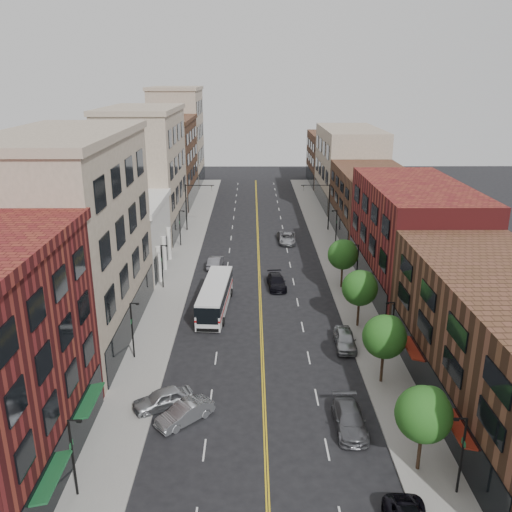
{
  "coord_description": "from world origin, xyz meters",
  "views": [
    {
      "loc": [
        -0.86,
        -33.35,
        23.19
      ],
      "look_at": [
        -0.45,
        20.69,
        5.0
      ],
      "focal_mm": 38.0,
      "sensor_mm": 36.0,
      "label": 1
    }
  ],
  "objects_px": {
    "car_lane_c": "(283,236)",
    "car_lane_a": "(277,282)",
    "car_angle_a": "(163,399)",
    "car_angle_b": "(185,413)",
    "car_parked_far": "(345,339)",
    "city_bus": "(215,295)",
    "car_lane_b": "(288,238)",
    "car_lane_behind": "(215,262)",
    "car_parked_mid": "(350,419)"
  },
  "relations": [
    {
      "from": "car_lane_b",
      "to": "car_lane_behind",
      "type": "bearing_deg",
      "value": -128.49
    },
    {
      "from": "city_bus",
      "to": "car_parked_far",
      "type": "distance_m",
      "value": 14.58
    },
    {
      "from": "car_parked_far",
      "to": "car_angle_b",
      "type": "bearing_deg",
      "value": -138.24
    },
    {
      "from": "car_lane_b",
      "to": "car_lane_c",
      "type": "distance_m",
      "value": 1.45
    },
    {
      "from": "car_angle_b",
      "to": "car_angle_a",
      "type": "bearing_deg",
      "value": -175.44
    },
    {
      "from": "car_angle_b",
      "to": "car_lane_a",
      "type": "height_order",
      "value": "car_angle_b"
    },
    {
      "from": "car_parked_far",
      "to": "car_parked_mid",
      "type": "bearing_deg",
      "value": -95.91
    },
    {
      "from": "car_lane_a",
      "to": "car_lane_c",
      "type": "relative_size",
      "value": 1.26
    },
    {
      "from": "car_lane_c",
      "to": "city_bus",
      "type": "bearing_deg",
      "value": -114.76
    },
    {
      "from": "city_bus",
      "to": "car_angle_a",
      "type": "bearing_deg",
      "value": -94.91
    },
    {
      "from": "car_angle_a",
      "to": "car_lane_b",
      "type": "bearing_deg",
      "value": 138.48
    },
    {
      "from": "car_angle_a",
      "to": "car_angle_b",
      "type": "xyz_separation_m",
      "value": [
        1.8,
        -1.67,
        -0.04
      ]
    },
    {
      "from": "city_bus",
      "to": "car_lane_b",
      "type": "relative_size",
      "value": 2.27
    },
    {
      "from": "car_angle_a",
      "to": "car_lane_b",
      "type": "relative_size",
      "value": 0.88
    },
    {
      "from": "car_angle_b",
      "to": "car_lane_b",
      "type": "xyz_separation_m",
      "value": [
        9.87,
        42.43,
        -0.02
      ]
    },
    {
      "from": "car_lane_a",
      "to": "city_bus",
      "type": "bearing_deg",
      "value": -141.84
    },
    {
      "from": "car_angle_a",
      "to": "car_angle_b",
      "type": "distance_m",
      "value": 2.46
    },
    {
      "from": "car_angle_b",
      "to": "car_parked_far",
      "type": "relative_size",
      "value": 0.96
    },
    {
      "from": "city_bus",
      "to": "car_parked_mid",
      "type": "bearing_deg",
      "value": -58.19
    },
    {
      "from": "car_lane_c",
      "to": "car_angle_b",
      "type": "bearing_deg",
      "value": -108.1
    },
    {
      "from": "car_lane_behind",
      "to": "car_lane_c",
      "type": "xyz_separation_m",
      "value": [
        9.16,
        11.74,
        -0.09
      ]
    },
    {
      "from": "car_angle_b",
      "to": "car_lane_b",
      "type": "relative_size",
      "value": 0.87
    },
    {
      "from": "car_angle_a",
      "to": "car_parked_mid",
      "type": "distance_m",
      "value": 13.44
    },
    {
      "from": "car_angle_b",
      "to": "car_lane_b",
      "type": "height_order",
      "value": "car_angle_b"
    },
    {
      "from": "car_parked_mid",
      "to": "car_lane_a",
      "type": "distance_m",
      "value": 26.31
    },
    {
      "from": "car_parked_mid",
      "to": "car_lane_a",
      "type": "height_order",
      "value": "car_parked_mid"
    },
    {
      "from": "car_parked_mid",
      "to": "car_angle_b",
      "type": "bearing_deg",
      "value": 175.69
    },
    {
      "from": "car_angle_a",
      "to": "car_lane_a",
      "type": "relative_size",
      "value": 0.92
    },
    {
      "from": "city_bus",
      "to": "car_lane_c",
      "type": "xyz_separation_m",
      "value": [
        8.33,
        24.73,
        -1.02
      ]
    },
    {
      "from": "city_bus",
      "to": "car_angle_b",
      "type": "xyz_separation_m",
      "value": [
        -0.93,
        -19.0,
        -0.95
      ]
    },
    {
      "from": "car_lane_a",
      "to": "car_lane_c",
      "type": "xyz_separation_m",
      "value": [
        1.74,
        18.59,
        -0.05
      ]
    },
    {
      "from": "car_parked_far",
      "to": "car_lane_a",
      "type": "relative_size",
      "value": 0.94
    },
    {
      "from": "city_bus",
      "to": "car_lane_behind",
      "type": "xyz_separation_m",
      "value": [
        -0.83,
        12.99,
        -0.94
      ]
    },
    {
      "from": "car_lane_c",
      "to": "car_angle_a",
      "type": "bearing_deg",
      "value": -110.88
    },
    {
      "from": "car_lane_b",
      "to": "car_parked_far",
      "type": "bearing_deg",
      "value": -79.69
    },
    {
      "from": "car_lane_c",
      "to": "car_lane_a",
      "type": "bearing_deg",
      "value": -101.5
    },
    {
      "from": "car_angle_b",
      "to": "car_lane_a",
      "type": "relative_size",
      "value": 0.91
    },
    {
      "from": "car_parked_far",
      "to": "car_lane_a",
      "type": "height_order",
      "value": "car_parked_far"
    },
    {
      "from": "car_angle_b",
      "to": "car_lane_c",
      "type": "xyz_separation_m",
      "value": [
        9.26,
        43.73,
        -0.07
      ]
    },
    {
      "from": "car_lane_a",
      "to": "car_angle_a",
      "type": "bearing_deg",
      "value": -116.45
    },
    {
      "from": "car_angle_b",
      "to": "car_lane_a",
      "type": "xyz_separation_m",
      "value": [
        7.51,
        25.14,
        -0.02
      ]
    },
    {
      "from": "car_parked_mid",
      "to": "car_lane_a",
      "type": "relative_size",
      "value": 1.05
    },
    {
      "from": "car_angle_b",
      "to": "car_lane_c",
      "type": "relative_size",
      "value": 1.14
    },
    {
      "from": "car_parked_far",
      "to": "car_angle_a",
      "type": "bearing_deg",
      "value": -146.27
    },
    {
      "from": "car_parked_mid",
      "to": "car_parked_far",
      "type": "bearing_deg",
      "value": 82.35
    },
    {
      "from": "car_angle_b",
      "to": "car_parked_far",
      "type": "height_order",
      "value": "car_parked_far"
    },
    {
      "from": "city_bus",
      "to": "car_lane_b",
      "type": "xyz_separation_m",
      "value": [
        8.95,
        23.42,
        -0.97
      ]
    },
    {
      "from": "car_parked_far",
      "to": "car_lane_behind",
      "type": "relative_size",
      "value": 1.01
    },
    {
      "from": "city_bus",
      "to": "car_parked_mid",
      "type": "relative_size",
      "value": 2.25
    },
    {
      "from": "car_parked_far",
      "to": "car_lane_behind",
      "type": "bearing_deg",
      "value": 123.26
    }
  ]
}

